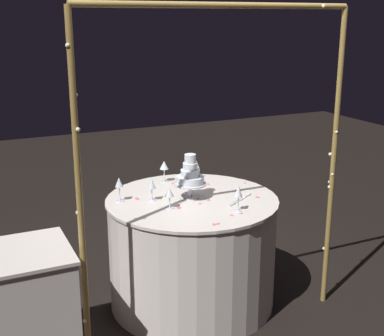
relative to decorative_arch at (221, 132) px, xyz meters
name	(u,v)px	position (x,y,z in m)	size (l,w,h in m)	color
ground_plane	(192,300)	(0.00, -0.40, -1.33)	(12.00, 12.00, 0.00)	black
decorative_arch	(221,132)	(0.00, 0.00, 0.00)	(1.77, 0.06, 2.06)	olive
main_table	(192,251)	(0.00, -0.40, -0.93)	(1.19, 1.19, 0.78)	silver
side_table	(26,311)	(1.18, -0.11, -0.95)	(0.54, 0.54, 0.74)	silver
tiered_cake	(190,176)	(0.01, -0.42, -0.38)	(0.22, 0.22, 0.31)	silver
wine_glass_0	(119,184)	(0.47, -0.56, -0.42)	(0.06, 0.06, 0.17)	silver
wine_glass_1	(238,193)	(-0.17, -0.06, -0.42)	(0.06, 0.06, 0.17)	silver
wine_glass_2	(152,185)	(0.26, -0.48, -0.43)	(0.06, 0.06, 0.16)	silver
wine_glass_3	(170,193)	(0.21, -0.29, -0.44)	(0.06, 0.06, 0.14)	silver
wine_glass_4	(196,166)	(-0.23, -0.82, -0.44)	(0.06, 0.06, 0.14)	silver
wine_glass_5	(164,166)	(0.03, -0.84, -0.42)	(0.07, 0.07, 0.16)	silver
cake_knife	(241,199)	(-0.30, -0.24, -0.54)	(0.26, 0.17, 0.01)	silver
rose_petal_0	(241,213)	(-0.16, -0.01, -0.54)	(0.03, 0.02, 0.00)	#EA6B84
rose_petal_1	(218,224)	(0.06, 0.08, -0.54)	(0.03, 0.02, 0.00)	#EA6B84
rose_petal_2	(137,199)	(0.35, -0.55, -0.54)	(0.03, 0.02, 0.00)	#EA6B84
rose_petal_3	(187,185)	(-0.09, -0.68, -0.54)	(0.04, 0.03, 0.00)	#EA6B84
rose_petal_4	(136,198)	(0.35, -0.57, -0.54)	(0.04, 0.02, 0.00)	#EA6B84
rose_petal_5	(178,207)	(0.16, -0.28, -0.54)	(0.03, 0.02, 0.00)	#EA6B84
rose_petal_6	(214,224)	(0.08, 0.08, -0.54)	(0.03, 0.02, 0.00)	#EA6B84
rose_petal_7	(258,197)	(-0.42, -0.23, -0.54)	(0.04, 0.03, 0.00)	#EA6B84
rose_petal_8	(208,200)	(-0.09, -0.33, -0.54)	(0.03, 0.02, 0.00)	#EA6B84
rose_petal_9	(179,185)	(-0.04, -0.70, -0.54)	(0.03, 0.02, 0.00)	#EA6B84
rose_petal_10	(199,204)	(0.00, -0.28, -0.54)	(0.03, 0.02, 0.00)	#EA6B84
rose_petal_11	(179,208)	(0.16, -0.27, -0.54)	(0.04, 0.03, 0.00)	#EA6B84
rose_petal_12	(208,184)	(-0.25, -0.64, -0.54)	(0.03, 0.02, 0.00)	#EA6B84
rose_petal_13	(173,183)	(-0.02, -0.77, -0.54)	(0.04, 0.02, 0.00)	#EA6B84
rose_petal_14	(232,215)	(-0.09, 0.00, -0.54)	(0.03, 0.02, 0.00)	#EA6B84
rose_petal_15	(245,183)	(-0.51, -0.55, -0.54)	(0.02, 0.02, 0.00)	#EA6B84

